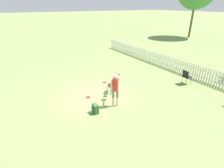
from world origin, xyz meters
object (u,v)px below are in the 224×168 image
at_px(backpack_on_grass, 95,109).
at_px(folding_chair_blue_left, 186,76).
at_px(frisbee_midfield, 105,82).
at_px(leaping_dog, 110,85).
at_px(handler_person, 115,86).
at_px(frisbee_near_handler, 88,97).
at_px(frisbee_near_dog, 112,87).

distance_m(backpack_on_grass, folding_chair_blue_left, 6.12).
bearing_deg(folding_chair_blue_left, frisbee_midfield, 59.30).
height_order(leaping_dog, frisbee_midfield, leaping_dog).
distance_m(leaping_dog, frisbee_midfield, 1.54).
xyz_separation_m(handler_person, frisbee_near_handler, (-1.40, -0.81, -1.01)).
distance_m(leaping_dog, frisbee_near_dog, 0.90).
bearing_deg(leaping_dog, frisbee_near_dog, -107.32).
bearing_deg(frisbee_near_dog, frisbee_near_handler, -75.61).
bearing_deg(frisbee_near_dog, frisbee_midfield, -176.64).
xyz_separation_m(frisbee_near_dog, backpack_on_grass, (1.93, -2.05, 0.20)).
bearing_deg(handler_person, frisbee_near_dog, 83.86).
bearing_deg(folding_chair_blue_left, backpack_on_grass, 92.80).
bearing_deg(frisbee_near_dog, folding_chair_blue_left, 64.17).
bearing_deg(frisbee_midfield, leaping_dog, -17.19).
relative_size(leaping_dog, folding_chair_blue_left, 1.14).
height_order(frisbee_near_handler, frisbee_midfield, same).
xyz_separation_m(leaping_dog, frisbee_midfield, (-1.41, 0.44, -0.44)).
relative_size(frisbee_near_handler, frisbee_near_dog, 1.00).
relative_size(frisbee_near_handler, folding_chair_blue_left, 0.29).
height_order(leaping_dog, frisbee_near_dog, leaping_dog).
height_order(leaping_dog, folding_chair_blue_left, folding_chair_blue_left).
bearing_deg(handler_person, leaping_dog, 90.53).
bearing_deg(leaping_dog, handler_person, 90.53).
distance_m(handler_person, backpack_on_grass, 1.38).
bearing_deg(folding_chair_blue_left, frisbee_near_dog, 67.34).
xyz_separation_m(frisbee_midfield, folding_chair_blue_left, (2.76, 4.11, 0.52)).
height_order(handler_person, folding_chair_blue_left, handler_person).
distance_m(frisbee_near_handler, backpack_on_grass, 1.53).
distance_m(frisbee_near_dog, frisbee_midfield, 0.79).
xyz_separation_m(leaping_dog, backpack_on_grass, (1.31, -1.57, -0.24)).
xyz_separation_m(handler_person, leaping_dog, (-1.23, 0.45, -0.57)).
height_order(leaping_dog, backpack_on_grass, leaping_dog).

